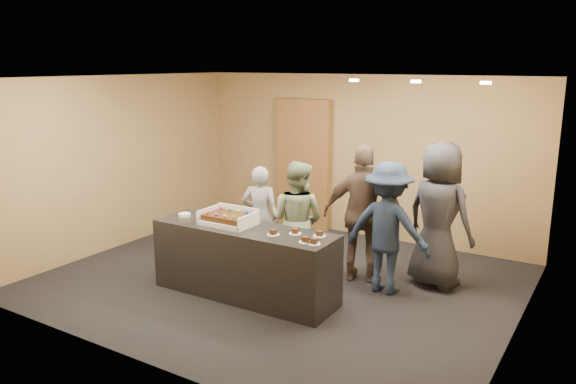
# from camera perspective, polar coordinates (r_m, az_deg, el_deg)

# --- Properties ---
(room) EXTENTS (6.04, 6.00, 2.70)m
(room) POSITION_cam_1_polar(r_m,az_deg,el_deg) (7.31, -0.91, 0.88)
(room) COLOR black
(room) RESTS_ON ground
(serving_counter) EXTENTS (2.41, 0.73, 0.90)m
(serving_counter) POSITION_cam_1_polar(r_m,az_deg,el_deg) (7.11, -4.43, -7.07)
(serving_counter) COLOR black
(serving_counter) RESTS_ON floor
(storage_cabinet) EXTENTS (1.03, 0.15, 2.28)m
(storage_cabinet) POSITION_cam_1_polar(r_m,az_deg,el_deg) (9.90, 1.58, 2.86)
(storage_cabinet) COLOR brown
(storage_cabinet) RESTS_ON floor
(cake_box) EXTENTS (0.66, 0.45, 0.19)m
(cake_box) POSITION_cam_1_polar(r_m,az_deg,el_deg) (7.12, -5.99, -2.89)
(cake_box) COLOR white
(cake_box) RESTS_ON serving_counter
(sheet_cake) EXTENTS (0.56, 0.39, 0.11)m
(sheet_cake) POSITION_cam_1_polar(r_m,az_deg,el_deg) (7.09, -6.12, -2.53)
(sheet_cake) COLOR #36190C
(sheet_cake) RESTS_ON cake_box
(plate_stack) EXTENTS (0.16, 0.16, 0.04)m
(plate_stack) POSITION_cam_1_polar(r_m,az_deg,el_deg) (7.56, -10.47, -2.28)
(plate_stack) COLOR white
(plate_stack) RESTS_ON serving_counter
(slice_a) EXTENTS (0.15, 0.15, 0.07)m
(slice_a) POSITION_cam_1_polar(r_m,az_deg,el_deg) (6.64, -1.51, -4.20)
(slice_a) COLOR white
(slice_a) RESTS_ON serving_counter
(slice_b) EXTENTS (0.15, 0.15, 0.07)m
(slice_b) POSITION_cam_1_polar(r_m,az_deg,el_deg) (6.68, 0.73, -4.08)
(slice_b) COLOR white
(slice_b) RESTS_ON serving_counter
(slice_c) EXTENTS (0.15, 0.15, 0.07)m
(slice_c) POSITION_cam_1_polar(r_m,az_deg,el_deg) (6.37, 1.79, -4.94)
(slice_c) COLOR white
(slice_c) RESTS_ON serving_counter
(slice_d) EXTENTS (0.15, 0.15, 0.07)m
(slice_d) POSITION_cam_1_polar(r_m,az_deg,el_deg) (6.60, 3.21, -4.32)
(slice_d) COLOR white
(slice_d) RESTS_ON serving_counter
(slice_e) EXTENTS (0.15, 0.15, 0.07)m
(slice_e) POSITION_cam_1_polar(r_m,az_deg,el_deg) (6.32, 2.65, -5.11)
(slice_e) COLOR white
(slice_e) RESTS_ON serving_counter
(person_server_grey) EXTENTS (0.63, 0.52, 1.47)m
(person_server_grey) POSITION_cam_1_polar(r_m,az_deg,el_deg) (8.04, -2.84, -2.50)
(person_server_grey) COLOR #96969B
(person_server_grey) RESTS_ON floor
(person_sage_man) EXTENTS (0.81, 0.65, 1.62)m
(person_sage_man) POSITION_cam_1_polar(r_m,az_deg,el_deg) (7.59, 0.90, -2.87)
(person_sage_man) COLOR gray
(person_sage_man) RESTS_ON floor
(person_navy_man) EXTENTS (1.10, 0.64, 1.69)m
(person_navy_man) POSITION_cam_1_polar(r_m,az_deg,el_deg) (7.21, 10.11, -3.62)
(person_navy_man) COLOR #1C2941
(person_navy_man) RESTS_ON floor
(person_brown_extra) EXTENTS (1.17, 0.74, 1.85)m
(person_brown_extra) POSITION_cam_1_polar(r_m,az_deg,el_deg) (7.51, 7.71, -2.24)
(person_brown_extra) COLOR brown
(person_brown_extra) RESTS_ON floor
(person_dark_suit) EXTENTS (1.07, 0.85, 1.92)m
(person_dark_suit) POSITION_cam_1_polar(r_m,az_deg,el_deg) (7.53, 15.08, -2.28)
(person_dark_suit) COLOR #27282D
(person_dark_suit) RESTS_ON floor
(ceiling_spotlights) EXTENTS (1.72, 0.12, 0.03)m
(ceiling_spotlights) POSITION_cam_1_polar(r_m,az_deg,el_deg) (6.90, 12.86, 10.89)
(ceiling_spotlights) COLOR #FFEAC6
(ceiling_spotlights) RESTS_ON ceiling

